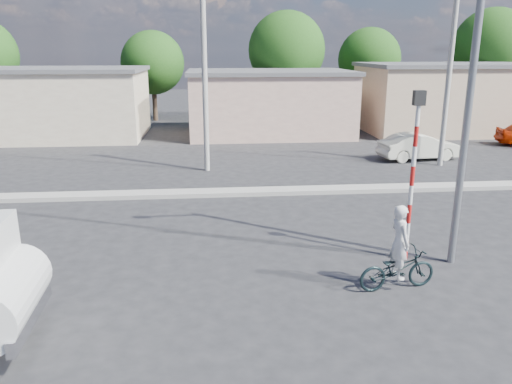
{
  "coord_description": "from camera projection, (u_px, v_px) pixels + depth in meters",
  "views": [
    {
      "loc": [
        -1.82,
        -10.21,
        5.3
      ],
      "look_at": [
        -0.54,
        3.7,
        1.3
      ],
      "focal_mm": 35.0,
      "sensor_mm": 36.0,
      "label": 1
    }
  ],
  "objects": [
    {
      "name": "ground_plane",
      "position": [
        294.0,
        290.0,
        11.39
      ],
      "size": [
        120.0,
        120.0,
        0.0
      ],
      "primitive_type": "plane",
      "color": "#252427",
      "rests_on": "ground"
    },
    {
      "name": "cyclist",
      "position": [
        398.0,
        254.0,
        11.25
      ],
      "size": [
        0.5,
        0.68,
        1.71
      ],
      "primitive_type": "imported",
      "rotation": [
        0.0,
        0.0,
        1.72
      ],
      "color": "silver",
      "rests_on": "ground"
    },
    {
      "name": "median",
      "position": [
        260.0,
        191.0,
        19.03
      ],
      "size": [
        40.0,
        0.8,
        0.16
      ],
      "primitive_type": "cube",
      "color": "#99968E",
      "rests_on": "ground"
    },
    {
      "name": "building_row",
      "position": [
        255.0,
        101.0,
        31.96
      ],
      "size": [
        37.8,
        7.3,
        4.44
      ],
      "color": "beige",
      "rests_on": "ground"
    },
    {
      "name": "tree_row",
      "position": [
        330.0,
        54.0,
        38.0
      ],
      "size": [
        51.24,
        7.43,
        8.42
      ],
      "color": "#38281E",
      "rests_on": "ground"
    },
    {
      "name": "bicycle",
      "position": [
        397.0,
        269.0,
        11.35
      ],
      "size": [
        1.91,
        0.91,
        0.97
      ],
      "primitive_type": "imported",
      "rotation": [
        0.0,
        0.0,
        1.72
      ],
      "color": "black",
      "rests_on": "ground"
    },
    {
      "name": "utility_poles",
      "position": [
        324.0,
        78.0,
        22.05
      ],
      "size": [
        35.4,
        0.24,
        8.0
      ],
      "color": "#99968E",
      "rests_on": "ground"
    },
    {
      "name": "streetlight",
      "position": [
        467.0,
        65.0,
        11.54
      ],
      "size": [
        2.34,
        0.22,
        9.0
      ],
      "color": "slate",
      "rests_on": "ground"
    },
    {
      "name": "traffic_pole",
      "position": [
        414.0,
        162.0,
        12.4
      ],
      "size": [
        0.28,
        0.18,
        4.36
      ],
      "color": "red",
      "rests_on": "ground"
    },
    {
      "name": "car_cream",
      "position": [
        419.0,
        146.0,
        24.77
      ],
      "size": [
        4.13,
        1.91,
        1.31
      ],
      "primitive_type": "imported",
      "rotation": [
        0.0,
        0.0,
        1.71
      ],
      "color": "beige",
      "rests_on": "ground"
    }
  ]
}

